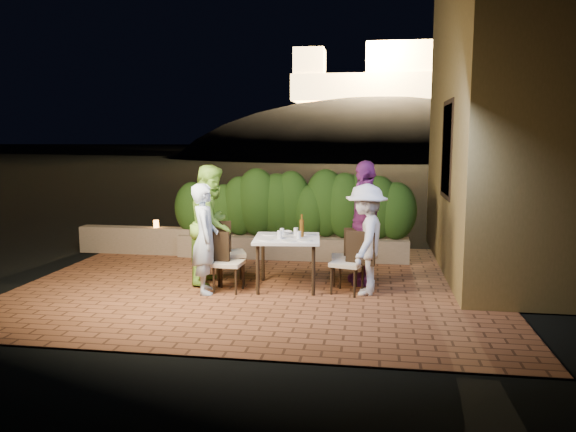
% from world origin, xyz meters
% --- Properties ---
extents(ground, '(400.00, 400.00, 0.00)m').
position_xyz_m(ground, '(0.00, 0.00, -0.02)').
color(ground, black).
rests_on(ground, ground).
extents(terrace_floor, '(7.00, 6.00, 0.15)m').
position_xyz_m(terrace_floor, '(0.00, 0.50, -0.07)').
color(terrace_floor, brown).
rests_on(terrace_floor, ground).
extents(building_wall, '(1.60, 5.00, 5.00)m').
position_xyz_m(building_wall, '(3.60, 2.00, 2.50)').
color(building_wall, olive).
rests_on(building_wall, ground).
extents(window_pane, '(0.08, 1.00, 1.40)m').
position_xyz_m(window_pane, '(2.82, 1.50, 2.00)').
color(window_pane, black).
rests_on(window_pane, building_wall).
extents(window_frame, '(0.06, 1.15, 1.55)m').
position_xyz_m(window_frame, '(2.81, 1.50, 2.00)').
color(window_frame, black).
rests_on(window_frame, building_wall).
extents(planter, '(4.20, 0.55, 0.40)m').
position_xyz_m(planter, '(0.20, 2.30, 0.20)').
color(planter, '#78654C').
rests_on(planter, ground).
extents(hedge, '(4.00, 0.70, 1.10)m').
position_xyz_m(hedge, '(0.20, 2.30, 0.95)').
color(hedge, '#1B370F').
rests_on(hedge, planter).
extents(parapet, '(2.20, 0.30, 0.50)m').
position_xyz_m(parapet, '(-2.80, 2.30, 0.25)').
color(parapet, '#78654C').
rests_on(parapet, ground).
extents(hill, '(52.00, 40.00, 22.00)m').
position_xyz_m(hill, '(2.00, 60.00, -4.00)').
color(hill, black).
rests_on(hill, ground).
extents(fortress, '(26.00, 8.00, 8.00)m').
position_xyz_m(fortress, '(2.00, 60.00, 10.50)').
color(fortress, '#FFCC7A').
rests_on(fortress, hill).
extents(dining_table, '(1.03, 1.03, 0.75)m').
position_xyz_m(dining_table, '(0.43, 0.23, 0.38)').
color(dining_table, white).
rests_on(dining_table, ground).
extents(plate_nw, '(0.22, 0.22, 0.01)m').
position_xyz_m(plate_nw, '(0.16, -0.03, 0.76)').
color(plate_nw, white).
rests_on(plate_nw, dining_table).
extents(plate_sw, '(0.22, 0.22, 0.01)m').
position_xyz_m(plate_sw, '(0.14, 0.41, 0.76)').
color(plate_sw, white).
rests_on(plate_sw, dining_table).
extents(plate_ne, '(0.22, 0.22, 0.01)m').
position_xyz_m(plate_ne, '(0.71, 0.00, 0.76)').
color(plate_ne, white).
rests_on(plate_ne, dining_table).
extents(plate_se, '(0.20, 0.20, 0.01)m').
position_xyz_m(plate_se, '(0.71, 0.51, 0.76)').
color(plate_se, white).
rests_on(plate_se, dining_table).
extents(plate_centre, '(0.21, 0.21, 0.01)m').
position_xyz_m(plate_centre, '(0.42, 0.24, 0.76)').
color(plate_centre, white).
rests_on(plate_centre, dining_table).
extents(plate_front, '(0.21, 0.21, 0.01)m').
position_xyz_m(plate_front, '(0.51, -0.06, 0.76)').
color(plate_front, white).
rests_on(plate_front, dining_table).
extents(glass_nw, '(0.07, 0.07, 0.12)m').
position_xyz_m(glass_nw, '(0.34, 0.09, 0.81)').
color(glass_nw, silver).
rests_on(glass_nw, dining_table).
extents(glass_sw, '(0.06, 0.06, 0.11)m').
position_xyz_m(glass_sw, '(0.33, 0.36, 0.81)').
color(glass_sw, silver).
rests_on(glass_sw, dining_table).
extents(glass_ne, '(0.06, 0.06, 0.11)m').
position_xyz_m(glass_ne, '(0.61, 0.15, 0.80)').
color(glass_ne, silver).
rests_on(glass_ne, dining_table).
extents(glass_se, '(0.07, 0.07, 0.12)m').
position_xyz_m(glass_se, '(0.53, 0.41, 0.81)').
color(glass_se, silver).
rests_on(glass_se, dining_table).
extents(beer_bottle, '(0.06, 0.06, 0.33)m').
position_xyz_m(beer_bottle, '(0.63, 0.31, 0.92)').
color(beer_bottle, '#55340E').
rests_on(beer_bottle, dining_table).
extents(bowl, '(0.23, 0.23, 0.04)m').
position_xyz_m(bowl, '(0.37, 0.54, 0.77)').
color(bowl, white).
rests_on(bowl, dining_table).
extents(chair_left_front, '(0.42, 0.42, 0.86)m').
position_xyz_m(chair_left_front, '(-0.37, -0.10, 0.43)').
color(chair_left_front, black).
rests_on(chair_left_front, ground).
extents(chair_left_back, '(0.57, 0.57, 0.95)m').
position_xyz_m(chair_left_back, '(-0.46, 0.36, 0.48)').
color(chair_left_back, black).
rests_on(chair_left_back, ground).
extents(chair_right_front, '(0.52, 0.52, 0.90)m').
position_xyz_m(chair_right_front, '(1.31, 0.07, 0.45)').
color(chair_right_front, black).
rests_on(chair_right_front, ground).
extents(chair_right_back, '(0.43, 0.43, 0.86)m').
position_xyz_m(chair_right_back, '(1.25, 0.56, 0.43)').
color(chair_right_back, black).
rests_on(chair_right_back, ground).
extents(diner_blue, '(0.53, 0.65, 1.56)m').
position_xyz_m(diner_blue, '(-0.67, -0.20, 0.78)').
color(diner_blue, '#ABC3DC').
rests_on(diner_blue, ground).
extents(diner_green, '(0.74, 0.92, 1.79)m').
position_xyz_m(diner_green, '(-0.73, 0.38, 0.89)').
color(diner_green, '#7DBC3A').
rests_on(diner_green, ground).
extents(diner_white, '(0.70, 1.07, 1.55)m').
position_xyz_m(diner_white, '(1.57, 0.09, 0.78)').
color(diner_white, silver).
rests_on(diner_white, ground).
extents(diner_purple, '(0.72, 1.17, 1.86)m').
position_xyz_m(diner_purple, '(1.54, 0.66, 0.93)').
color(diner_purple, '#6C2460').
rests_on(diner_purple, ground).
extents(parapet_lamp, '(0.10, 0.10, 0.14)m').
position_xyz_m(parapet_lamp, '(-2.40, 2.30, 0.57)').
color(parapet_lamp, orange).
rests_on(parapet_lamp, parapet).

